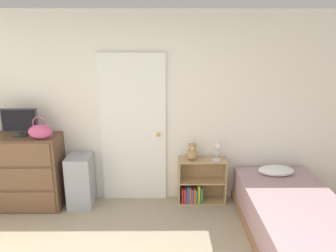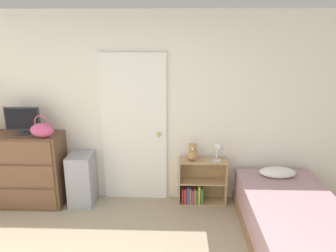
# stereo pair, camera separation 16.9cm
# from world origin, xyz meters

# --- Properties ---
(wall_back) EXTENTS (10.00, 0.06, 2.55)m
(wall_back) POSITION_xyz_m (0.00, 2.30, 1.27)
(wall_back) COLOR white
(wall_back) RESTS_ON ground_plane
(door_closed) EXTENTS (0.87, 0.09, 2.02)m
(door_closed) POSITION_xyz_m (-0.29, 2.24, 1.01)
(door_closed) COLOR white
(door_closed) RESTS_ON ground_plane
(dresser) EXTENTS (0.98, 0.45, 0.99)m
(dresser) POSITION_xyz_m (-1.73, 2.02, 0.49)
(dresser) COLOR brown
(dresser) RESTS_ON ground_plane
(tv) EXTENTS (0.46, 0.16, 0.36)m
(tv) POSITION_xyz_m (-1.71, 2.04, 1.18)
(tv) COLOR #2D2D33
(tv) RESTS_ON dresser
(handbag) EXTENTS (0.30, 0.13, 0.29)m
(handbag) POSITION_xyz_m (-1.40, 1.90, 1.09)
(handbag) COLOR #C64C7F
(handbag) RESTS_ON dresser
(storage_bin) EXTENTS (0.32, 0.39, 0.70)m
(storage_bin) POSITION_xyz_m (-0.99, 2.05, 0.35)
(storage_bin) COLOR #999EA8
(storage_bin) RESTS_ON ground_plane
(bookshelf) EXTENTS (0.64, 0.24, 0.62)m
(bookshelf) POSITION_xyz_m (0.59, 2.13, 0.25)
(bookshelf) COLOR tan
(bookshelf) RESTS_ON ground_plane
(teddy_bear) EXTENTS (0.16, 0.16, 0.24)m
(teddy_bear) POSITION_xyz_m (0.50, 2.13, 0.72)
(teddy_bear) COLOR tan
(teddy_bear) RESTS_ON bookshelf
(desk_lamp) EXTENTS (0.13, 0.13, 0.26)m
(desk_lamp) POSITION_xyz_m (0.84, 2.09, 0.80)
(desk_lamp) COLOR silver
(desk_lamp) RESTS_ON bookshelf
(bed) EXTENTS (1.03, 1.91, 0.58)m
(bed) POSITION_xyz_m (1.59, 1.30, 0.24)
(bed) COLOR #996B47
(bed) RESTS_ON ground_plane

